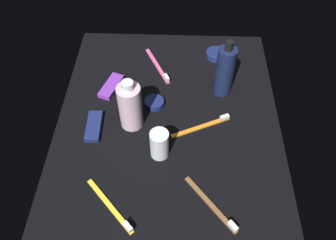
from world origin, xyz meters
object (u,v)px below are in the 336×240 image
(toothbrush_yellow, at_px, (112,208))
(toothbrush_brown, at_px, (213,207))
(cream_tin_right, at_px, (216,54))
(bodywash_bottle, at_px, (130,106))
(deodorant_stick, at_px, (159,144))
(snack_bar_navy, at_px, (94,126))
(toothbrush_pink, at_px, (159,67))
(lotion_bottle, at_px, (225,71))
(cream_tin_left, at_px, (154,103))
(toothbrush_orange, at_px, (204,126))
(snack_bar_purple, at_px, (111,86))

(toothbrush_yellow, xyz_separation_m, toothbrush_brown, (-0.01, 0.24, 0.00))
(toothbrush_yellow, height_order, cream_tin_right, toothbrush_yellow)
(bodywash_bottle, bearing_deg, deodorant_stick, 39.73)
(snack_bar_navy, bearing_deg, bodywash_bottle, 99.47)
(toothbrush_yellow, relative_size, toothbrush_pink, 0.84)
(toothbrush_yellow, bearing_deg, lotion_bottle, 144.72)
(lotion_bottle, xyz_separation_m, toothbrush_yellow, (0.40, -0.28, -0.08))
(snack_bar_navy, relative_size, cream_tin_left, 1.79)
(toothbrush_orange, distance_m, snack_bar_navy, 0.31)
(toothbrush_pink, bearing_deg, toothbrush_orange, 30.84)
(toothbrush_orange, height_order, cream_tin_right, toothbrush_orange)
(deodorant_stick, xyz_separation_m, cream_tin_right, (-0.40, 0.17, -0.04))
(lotion_bottle, relative_size, cream_tin_right, 2.75)
(toothbrush_orange, bearing_deg, snack_bar_purple, -116.90)
(deodorant_stick, relative_size, snack_bar_navy, 0.84)
(cream_tin_left, bearing_deg, toothbrush_orange, 61.37)
(toothbrush_orange, xyz_separation_m, cream_tin_left, (-0.08, -0.15, 0.00))
(toothbrush_orange, distance_m, cream_tin_right, 0.31)
(bodywash_bottle, xyz_separation_m, deodorant_stick, (0.10, 0.08, -0.03))
(bodywash_bottle, relative_size, cream_tin_left, 2.82)
(cream_tin_left, bearing_deg, snack_bar_navy, -60.32)
(deodorant_stick, height_order, toothbrush_brown, deodorant_stick)
(cream_tin_left, distance_m, cream_tin_right, 0.30)
(snack_bar_purple, distance_m, snack_bar_navy, 0.16)
(deodorant_stick, distance_m, cream_tin_left, 0.18)
(snack_bar_purple, height_order, cream_tin_left, cream_tin_left)
(cream_tin_left, bearing_deg, deodorant_stick, 8.19)
(deodorant_stick, bearing_deg, snack_bar_navy, -112.61)
(deodorant_stick, bearing_deg, bodywash_bottle, -140.27)
(bodywash_bottle, relative_size, snack_bar_navy, 1.58)
(bodywash_bottle, distance_m, deodorant_stick, 0.14)
(toothbrush_brown, distance_m, cream_tin_right, 0.55)
(cream_tin_left, bearing_deg, bodywash_bottle, -39.21)
(toothbrush_pink, relative_size, toothbrush_orange, 0.99)
(toothbrush_orange, distance_m, snack_bar_purple, 0.32)
(toothbrush_orange, distance_m, cream_tin_left, 0.17)
(bodywash_bottle, xyz_separation_m, snack_bar_purple, (-0.14, -0.08, -0.07))
(lotion_bottle, height_order, toothbrush_brown, lotion_bottle)
(toothbrush_brown, xyz_separation_m, snack_bar_navy, (-0.23, -0.33, 0.00))
(snack_bar_navy, bearing_deg, lotion_bottle, 111.05)
(lotion_bottle, distance_m, toothbrush_yellow, 0.50)
(lotion_bottle, height_order, cream_tin_right, lotion_bottle)
(lotion_bottle, distance_m, snack_bar_navy, 0.41)
(toothbrush_orange, height_order, snack_bar_purple, toothbrush_orange)
(cream_tin_right, bearing_deg, snack_bar_navy, -48.42)
(toothbrush_pink, relative_size, snack_bar_navy, 1.61)
(toothbrush_orange, height_order, snack_bar_navy, toothbrush_orange)
(toothbrush_pink, bearing_deg, toothbrush_yellow, -9.59)
(toothbrush_orange, bearing_deg, lotion_bottle, 158.41)
(toothbrush_yellow, distance_m, snack_bar_navy, 0.26)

